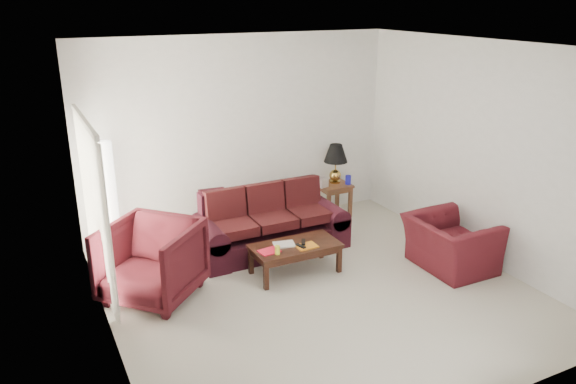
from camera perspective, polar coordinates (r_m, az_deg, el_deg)
The scene contains 19 objects.
floor at distance 7.21m, azimuth 3.06°, elevation -9.92°, with size 5.00×5.00×0.00m, color beige.
blinds at distance 7.22m, azimuth -19.15°, elevation -1.55°, with size 0.10×2.00×2.16m, color silver.
sofa at distance 8.09m, azimuth -1.78°, elevation -3.00°, with size 2.19×0.95×0.90m, color black, non-canonical shape.
throw_pillow at distance 8.27m, azimuth -7.72°, elevation -0.90°, with size 0.37×0.11×0.37m, color black.
end_table at distance 9.48m, azimuth 4.61°, elevation -0.74°, with size 0.51×0.51×0.56m, color #512C1B, non-canonical shape.
table_lamp at distance 9.35m, azimuth 4.85°, elevation 2.88°, with size 0.39×0.39×0.66m, color #B48A38, non-canonical shape.
clock at distance 9.17m, azimuth 3.69°, elevation 0.93°, with size 0.15×0.05×0.15m, color silver.
blue_canister at distance 9.36m, azimuth 6.13°, elevation 1.24°, with size 0.09×0.09×0.15m, color #1B1BB2.
picture_frame at distance 9.40m, azimuth 3.38°, elevation 1.44°, with size 0.13×0.02×0.16m, color #B2B3B7.
floor_lamp at distance 8.17m, azimuth -17.76°, elevation -0.73°, with size 0.28×0.28×1.69m, color white, non-canonical shape.
armchair_left at distance 7.02m, azimuth -13.72°, elevation -6.88°, with size 1.03×1.06×0.97m, color #3D0E14.
armchair_right at distance 7.91m, azimuth 16.17°, elevation -5.08°, with size 1.09×0.95×0.71m, color #471017.
coffee_table at distance 7.53m, azimuth 0.73°, elevation -6.79°, with size 1.17×0.59×0.41m, color black, non-canonical shape.
magazine_red at distance 7.25m, azimuth -1.92°, elevation -6.03°, with size 0.26×0.20×0.01m, color red.
magazine_white at distance 7.43m, azimuth -0.40°, elevation -5.34°, with size 0.28×0.21×0.02m, color silver.
magazine_orange at distance 7.39m, azimuth 1.88°, elevation -5.51°, with size 0.27×0.21×0.02m, color orange.
remote_a at distance 7.34m, azimuth 1.29°, elevation -5.49°, with size 0.05×0.16×0.02m, color black.
remote_b at distance 7.46m, azimuth 1.57°, elevation -5.09°, with size 0.05×0.18×0.02m, color black.
yellow_glass at distance 7.16m, azimuth -1.09°, elevation -5.91°, with size 0.07×0.07×0.11m, color #FFFE38.
Camera 1 is at (-3.14, -5.45, 3.52)m, focal length 35.00 mm.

